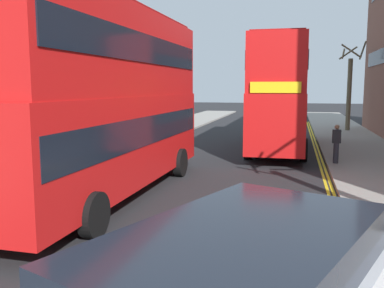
{
  "coord_description": "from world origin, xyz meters",
  "views": [
    {
      "loc": [
        3.15,
        0.22,
        3.31
      ],
      "look_at": [
        0.5,
        11.0,
        1.8
      ],
      "focal_mm": 39.37,
      "sensor_mm": 36.0,
      "label": 1
    }
  ],
  "objects": [
    {
      "name": "double_decker_bus_oncoming",
      "position": [
        2.29,
        22.78,
        3.03
      ],
      "size": [
        2.88,
        10.83,
        5.64
      ],
      "color": "red",
      "rests_on": "ground"
    },
    {
      "name": "double_decker_bus_away",
      "position": [
        -2.27,
        11.76,
        3.03
      ],
      "size": [
        2.94,
        10.85,
        5.64
      ],
      "color": "red",
      "rests_on": "ground"
    },
    {
      "name": "pedestrian_far",
      "position": [
        4.85,
        18.53,
        0.99
      ],
      "size": [
        0.34,
        0.22,
        1.62
      ],
      "color": "#2D2D38",
      "rests_on": "sidewalk_right"
    },
    {
      "name": "street_tree_mid",
      "position": [
        6.94,
        33.1,
        3.18
      ],
      "size": [
        1.71,
        1.7,
        6.37
      ],
      "color": "#6B6047",
      "rests_on": "sidewalk_right"
    },
    {
      "name": "sidewalk_left",
      "position": [
        -6.5,
        16.0,
        0.07
      ],
      "size": [
        4.0,
        80.0,
        0.14
      ],
      "primitive_type": "cube",
      "color": "gray",
      "rests_on": "ground"
    },
    {
      "name": "kerb_line_outer",
      "position": [
        4.4,
        14.0,
        0.0
      ],
      "size": [
        0.1,
        56.0,
        0.01
      ],
      "primitive_type": "cube",
      "color": "yellow",
      "rests_on": "ground"
    },
    {
      "name": "kerb_line_inner",
      "position": [
        4.24,
        14.0,
        0.0
      ],
      "size": [
        0.1,
        56.0,
        0.01
      ],
      "primitive_type": "cube",
      "color": "yellow",
      "rests_on": "ground"
    }
  ]
}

